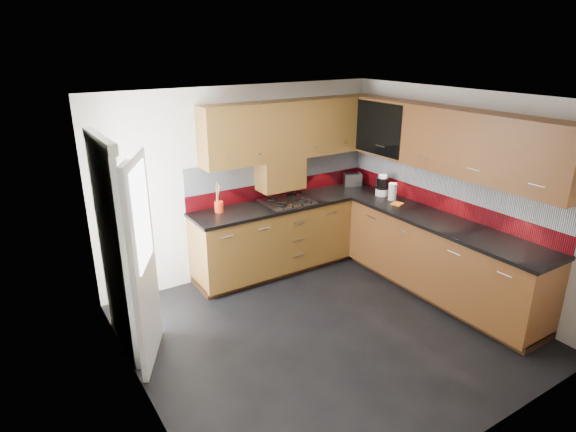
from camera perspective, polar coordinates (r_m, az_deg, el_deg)
room at (r=4.61m, az=5.03°, el=2.39°), size 4.00×3.80×2.64m
base_cabinets at (r=6.14m, az=8.59°, el=-3.73°), size 2.70×3.20×0.95m
countertop at (r=5.95m, az=8.82°, el=0.45°), size 2.72×3.22×0.04m
backsplash at (r=6.16m, az=9.16°, el=3.95°), size 2.70×3.20×0.54m
upper_cabinets at (r=5.88m, az=10.11°, el=9.44°), size 2.50×3.20×0.72m
extractor_hood at (r=6.21m, az=-0.91°, el=5.01°), size 0.60×0.33×0.40m
glass_cabinet at (r=6.41m, az=11.62°, el=10.44°), size 0.32×0.80×0.66m
back_door at (r=4.70m, az=-18.67°, el=-4.38°), size 0.42×1.19×2.04m
gas_hob at (r=6.17m, az=-0.08°, el=1.76°), size 0.60×0.53×0.05m
utensil_pot at (r=5.85m, az=-8.22°, el=1.30°), size 0.11×0.11×0.38m
toaster at (r=6.95m, az=7.64°, el=4.32°), size 0.29×0.24×0.18m
food_processor at (r=6.54m, az=11.08°, el=3.49°), size 0.17×0.17×0.28m
paper_towel at (r=6.39m, az=12.28°, el=2.84°), size 0.14×0.14×0.22m
orange_cloth at (r=6.24m, az=12.81°, el=1.40°), size 0.18×0.16×0.02m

